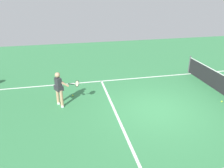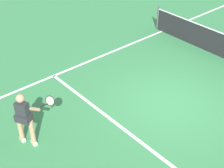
# 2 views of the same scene
# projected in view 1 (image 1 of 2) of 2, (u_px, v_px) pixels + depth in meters

# --- Properties ---
(ground_plane) EXTENTS (26.34, 26.34, 0.00)m
(ground_plane) POSITION_uv_depth(u_px,v_px,m) (158.00, 110.00, 9.64)
(ground_plane) COLOR #38844C
(service_line_marking) EXTENTS (7.25, 0.10, 0.01)m
(service_line_marking) POSITION_uv_depth(u_px,v_px,m) (116.00, 114.00, 9.28)
(service_line_marking) COLOR white
(service_line_marking) RESTS_ON ground
(sideline_left_marking) EXTENTS (0.10, 18.26, 0.01)m
(sideline_left_marking) POSITION_uv_depth(u_px,v_px,m) (133.00, 78.00, 12.89)
(sideline_left_marking) COLOR white
(sideline_left_marking) RESTS_ON ground
(tennis_player) EXTENTS (0.68, 1.13, 1.55)m
(tennis_player) POSITION_uv_depth(u_px,v_px,m) (59.00, 88.00, 9.68)
(tennis_player) COLOR tan
(tennis_player) RESTS_ON ground
(tennis_ball_near) EXTENTS (0.07, 0.07, 0.07)m
(tennis_ball_near) POSITION_uv_depth(u_px,v_px,m) (73.00, 95.00, 10.81)
(tennis_ball_near) COLOR #D1E533
(tennis_ball_near) RESTS_ON ground
(tennis_ball_mid) EXTENTS (0.07, 0.07, 0.07)m
(tennis_ball_mid) POSITION_uv_depth(u_px,v_px,m) (222.00, 101.00, 10.25)
(tennis_ball_mid) COLOR #D1E533
(tennis_ball_mid) RESTS_ON ground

